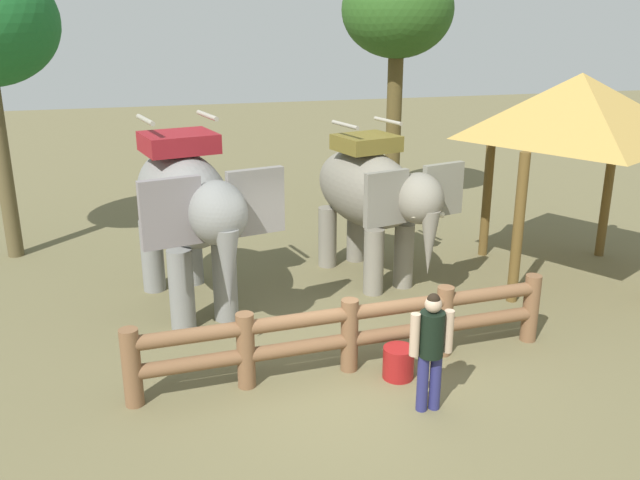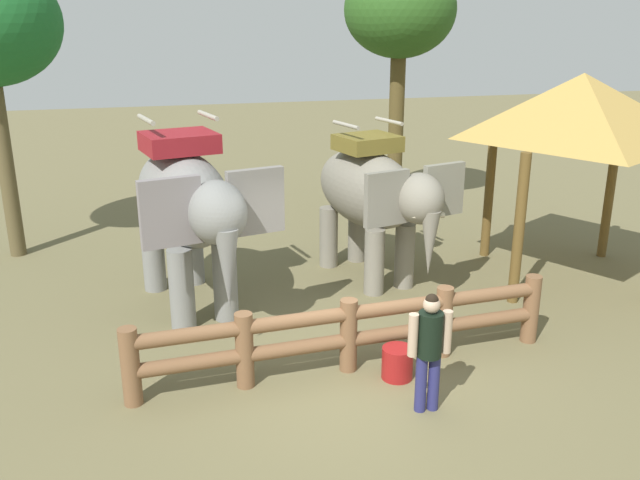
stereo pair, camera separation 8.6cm
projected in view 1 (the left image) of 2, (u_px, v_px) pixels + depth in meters
ground_plane at (355, 379)px, 9.26m from camera, size 60.00×60.00×0.00m
log_fence at (350, 330)px, 9.33m from camera, size 6.03×0.56×1.05m
elephant_near_left at (187, 205)px, 10.91m from camera, size 2.36×3.82×3.20m
elephant_center at (372, 194)px, 12.23m from camera, size 2.24×3.49×2.92m
tourist_woman_in_black at (431, 344)px, 8.29m from camera, size 0.55×0.32×1.57m
thatched_shelter at (579, 109)px, 11.92m from camera, size 3.98×3.98×3.75m
tree_far_left at (397, 14)px, 15.60m from camera, size 2.57×2.57×5.89m
feed_bucket at (398, 362)px, 9.25m from camera, size 0.43×0.43×0.45m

